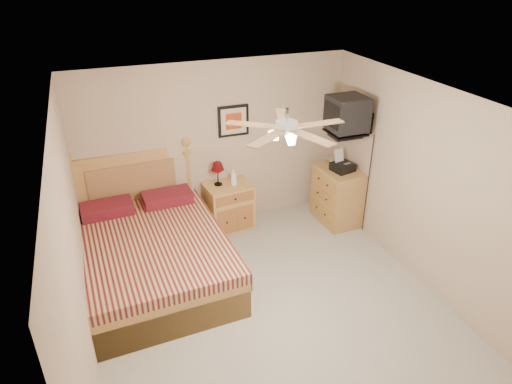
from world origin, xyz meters
TOP-DOWN VIEW (x-y plane):
  - floor at (0.00, 0.00)m, footprint 4.50×4.50m
  - ceiling at (0.00, 0.00)m, footprint 4.00×4.50m
  - wall_back at (0.00, 2.25)m, footprint 4.00×0.04m
  - wall_left at (-2.00, 0.00)m, footprint 0.04×4.50m
  - wall_right at (2.00, 0.00)m, footprint 0.04×4.50m
  - bed at (-1.20, 1.12)m, footprint 1.84×2.37m
  - nightstand at (0.09, 2.00)m, footprint 0.72×0.57m
  - table_lamp at (-0.04, 2.06)m, footprint 0.23×0.23m
  - lotion_bottle at (0.17, 1.98)m, footprint 0.11×0.12m
  - framed_picture at (0.27, 2.23)m, footprint 0.46×0.04m
  - dresser at (1.73, 1.60)m, footprint 0.55×0.77m
  - fax_machine at (1.74, 1.54)m, footprint 0.35×0.37m
  - magazine_lower at (1.71, 1.85)m, footprint 0.25×0.32m
  - magazine_upper at (1.71, 1.84)m, footprint 0.28×0.32m
  - wall_tv at (1.75, 1.34)m, footprint 0.56×0.46m
  - ceiling_fan at (0.00, -0.20)m, footprint 1.14×1.14m

SIDE VIEW (x-z plane):
  - floor at x=0.00m, z-range 0.00..0.00m
  - nightstand at x=0.09m, z-range 0.00..0.72m
  - dresser at x=1.73m, z-range 0.00..0.89m
  - bed at x=-1.20m, z-range 0.00..1.48m
  - lotion_bottle at x=0.17m, z-range 0.72..0.97m
  - magazine_lower at x=1.71m, z-range 0.89..0.91m
  - table_lamp at x=-0.04m, z-range 0.72..1.09m
  - magazine_upper at x=1.71m, z-range 0.91..0.93m
  - fax_machine at x=1.74m, z-range 0.89..1.20m
  - wall_back at x=0.00m, z-range 0.00..2.50m
  - wall_left at x=-2.00m, z-range 0.00..2.50m
  - wall_right at x=2.00m, z-range 0.00..2.50m
  - framed_picture at x=0.27m, z-range 1.39..1.85m
  - wall_tv at x=1.75m, z-range 1.52..2.10m
  - ceiling_fan at x=0.00m, z-range 2.22..2.50m
  - ceiling at x=0.00m, z-range 2.48..2.52m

